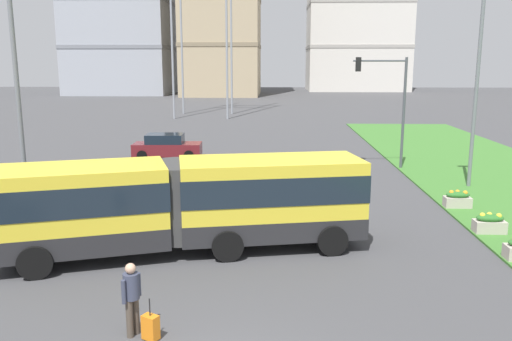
# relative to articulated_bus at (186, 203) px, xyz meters

# --- Properties ---
(articulated_bus) EXTENTS (12.03, 5.39, 3.00)m
(articulated_bus) POSITION_rel_articulated_bus_xyz_m (0.00, 0.00, 0.00)
(articulated_bus) COLOR yellow
(articulated_bus) RESTS_ON ground
(car_maroon_sedan) EXTENTS (4.47, 2.17, 1.58)m
(car_maroon_sedan) POSITION_rel_articulated_bus_xyz_m (-4.24, 17.45, -0.90)
(car_maroon_sedan) COLOR maroon
(car_maroon_sedan) RESTS_ON ground
(pedestrian_crossing) EXTENTS (0.36, 0.52, 1.74)m
(pedestrian_crossing) POSITION_rel_articulated_bus_xyz_m (-0.32, -5.51, -0.65)
(pedestrian_crossing) COLOR #4C4238
(pedestrian_crossing) RESTS_ON ground
(rolling_suitcase) EXTENTS (0.43, 0.38, 0.97)m
(rolling_suitcase) POSITION_rel_articulated_bus_xyz_m (0.13, -5.71, -1.34)
(rolling_suitcase) COLOR orange
(rolling_suitcase) RESTS_ON ground
(flower_planter_3) EXTENTS (1.10, 0.56, 0.74)m
(flower_planter_3) POSITION_rel_articulated_bus_xyz_m (10.68, 2.15, -1.23)
(flower_planter_3) COLOR #B7AD9E
(flower_planter_3) RESTS_ON grass_median
(flower_planter_4) EXTENTS (1.10, 0.56, 0.74)m
(flower_planter_4) POSITION_rel_articulated_bus_xyz_m (10.68, 5.60, -1.23)
(flower_planter_4) COLOR #B7AD9E
(flower_planter_4) RESTS_ON grass_median
(traffic_light_far_right) EXTENTS (3.09, 0.28, 6.45)m
(traffic_light_far_right) POSITION_rel_articulated_bus_xyz_m (9.36, 14.30, 2.69)
(traffic_light_far_right) COLOR #474C51
(traffic_light_far_right) RESTS_ON ground
(streetlight_left) EXTENTS (0.70, 0.28, 9.86)m
(streetlight_left) POSITION_rel_articulated_bus_xyz_m (-6.70, 2.92, 3.72)
(streetlight_left) COLOR slate
(streetlight_left) RESTS_ON ground
(streetlight_median) EXTENTS (0.70, 0.28, 9.62)m
(streetlight_median) POSITION_rel_articulated_bus_xyz_m (12.58, 9.63, 3.60)
(streetlight_median) COLOR slate
(streetlight_median) RESTS_ON ground
(apartment_tower_centre) EXTENTS (22.18, 16.91, 37.32)m
(apartment_tower_centre) POSITION_rel_articulated_bus_xyz_m (21.09, 107.21, 17.03)
(apartment_tower_centre) COLOR silver
(apartment_tower_centre) RESTS_ON ground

